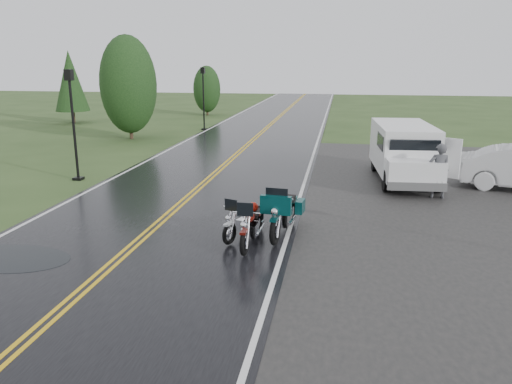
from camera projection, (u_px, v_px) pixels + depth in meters
ground at (137, 244)px, 12.90m from camera, size 120.00×120.00×0.00m
road at (224, 166)px, 22.43m from camera, size 8.00×100.00×0.04m
motorcycle_red at (244, 233)px, 11.87m from camera, size 0.85×2.17×1.27m
motorcycle_teal at (275, 220)px, 12.51m from camera, size 1.20×2.58×1.47m
motorcycle_silver at (229, 225)px, 12.59m from camera, size 1.35×2.09×1.16m
van_white at (388, 162)px, 17.71m from camera, size 2.46×5.80×2.24m
person_at_van at (439, 172)px, 16.91m from camera, size 0.71×0.48×1.89m
lamp_post_near_left at (74, 125)px, 19.29m from camera, size 0.37×0.37×4.33m
lamp_post_far_left at (204, 99)px, 33.51m from camera, size 0.36×0.36×4.20m
tree_left_mid at (129, 95)px, 29.47m from camera, size 3.32×3.32×5.19m
tree_left_far at (207, 94)px, 42.75m from camera, size 2.32×2.32×3.57m
pine_left_far at (71, 88)px, 37.14m from camera, size 2.50×2.50×5.20m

